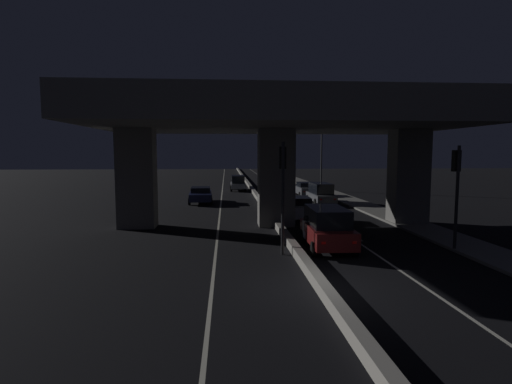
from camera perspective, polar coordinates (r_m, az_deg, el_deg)
The scene contains 19 objects.
ground_plane at distance 13.46m, azimuth 9.10°, elevation -13.56°, with size 200.00×200.00×0.00m, color black.
lane_line_left_inner at distance 47.57m, azimuth -4.84°, elevation 0.24°, with size 0.12×126.00×0.00m, color beige.
lane_line_right_inner at distance 48.01m, azimuth 3.53°, elevation 0.29°, with size 0.12×126.00×0.00m, color beige.
median_divider at distance 47.65m, azimuth -0.64°, elevation 0.49°, with size 0.38×126.00×0.39m, color gray.
sidewalk_right at distance 42.14m, azimuth 11.31°, elevation -0.44°, with size 2.39×126.00×0.14m, color slate.
elevated_overpass at distance 24.19m, azimuth 2.92°, elevation 10.07°, with size 21.38×12.84×8.44m.
traffic_light_left_of_median at distance 17.17m, azimuth 3.82°, elevation 1.99°, with size 0.30×0.49×4.88m.
traffic_light_right_of_median at distance 19.83m, azimuth 26.71°, elevation 1.61°, with size 0.30×0.49×4.73m.
street_lamp at distance 46.80m, azimuth 8.94°, elevation 6.11°, with size 2.49×0.32×8.28m.
car_dark_red_lead at distance 18.70m, azimuth 10.13°, elevation -4.98°, with size 2.05×4.19×1.90m.
car_white_second at distance 26.64m, azimuth 5.83°, elevation -2.21°, with size 2.11×4.35×1.52m.
car_grey_third at distance 35.12m, azimuth 9.25°, elevation -0.12°, with size 1.92×4.41×1.82m.
car_grey_fourth at distance 41.40m, azimuth 7.15°, elevation 0.46°, with size 2.13×4.69×1.43m.
car_dark_blue_lead_oncoming at distance 35.82m, azimuth -7.91°, elevation -0.37°, with size 2.22×4.76×1.38m.
car_silver_second_oncoming at distance 47.20m, azimuth -2.60°, elevation 1.37°, with size 1.83×4.23×1.79m.
motorcycle_white_filtering_near at distance 19.52m, azimuth 7.10°, elevation -5.69°, with size 0.32×1.80×1.40m.
motorcycle_black_filtering_mid at distance 25.82m, azimuth 3.96°, elevation -2.85°, with size 0.33×1.78×1.47m.
motorcycle_blue_filtering_far at distance 33.45m, azimuth 2.48°, elevation -0.93°, with size 0.33×1.93×1.46m.
pedestrian_on_sidewalk at distance 26.33m, azimuth 22.05°, elevation -2.17°, with size 0.34×0.34×1.78m.
Camera 1 is at (-3.00, -12.37, 4.39)m, focal length 28.00 mm.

